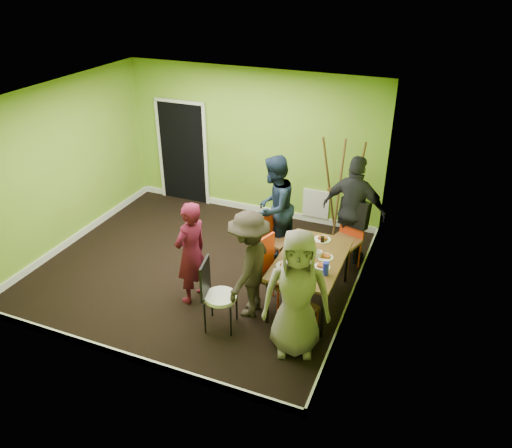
{
  "coord_description": "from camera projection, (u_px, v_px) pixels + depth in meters",
  "views": [
    {
      "loc": [
        3.44,
        -6.0,
        4.51
      ],
      "look_at": [
        0.99,
        0.0,
        1.01
      ],
      "focal_mm": 35.0,
      "sensor_mm": 36.0,
      "label": 1
    }
  ],
  "objects": [
    {
      "name": "plate_near_left",
      "position": [
        306.0,
        242.0,
        7.42
      ],
      "size": [
        0.25,
        0.25,
        0.01
      ],
      "primitive_type": "cylinder",
      "color": "white",
      "rests_on": "dining_table"
    },
    {
      "name": "person_standing",
      "position": [
        191.0,
        253.0,
        7.07
      ],
      "size": [
        0.53,
        0.66,
        1.58
      ],
      "primitive_type": "imported",
      "rotation": [
        0.0,
        0.0,
        -1.87
      ],
      "color": "#510E21",
      "rests_on": "ground"
    },
    {
      "name": "chair_left_far",
      "position": [
        274.0,
        236.0,
        8.12
      ],
      "size": [
        0.45,
        0.44,
        0.87
      ],
      "rotation": [
        0.0,
        0.0,
        -1.86
      ],
      "color": "#EF3F16",
      "rests_on": "ground"
    },
    {
      "name": "chair_bentwood",
      "position": [
        215.0,
        291.0,
        6.65
      ],
      "size": [
        0.48,
        0.46,
        1.02
      ],
      "rotation": [
        0.0,
        0.0,
        -1.37
      ],
      "color": "black",
      "rests_on": "ground"
    },
    {
      "name": "orange_bottle",
      "position": [
        307.0,
        251.0,
        7.13
      ],
      "size": [
        0.03,
        0.03,
        0.08
      ],
      "primitive_type": "cylinder",
      "color": "#EF3F16",
      "rests_on": "dining_table"
    },
    {
      "name": "glass_front",
      "position": [
        312.0,
        275.0,
        6.58
      ],
      "size": [
        0.06,
        0.06,
        0.08
      ],
      "primitive_type": "cylinder",
      "color": "black",
      "rests_on": "dining_table"
    },
    {
      "name": "blue_bottle",
      "position": [
        326.0,
        269.0,
        6.62
      ],
      "size": [
        0.08,
        0.08,
        0.19
      ],
      "primitive_type": "cylinder",
      "color": "#1A26C8",
      "rests_on": "dining_table"
    },
    {
      "name": "ground",
      "position": [
        200.0,
        267.0,
        8.18
      ],
      "size": [
        5.0,
        5.0,
        0.0
      ],
      "primitive_type": "plane",
      "color": "black",
      "rests_on": "ground"
    },
    {
      "name": "plate_near_right",
      "position": [
        285.0,
        266.0,
        6.84
      ],
      "size": [
        0.26,
        0.26,
        0.01
      ],
      "primitive_type": "cylinder",
      "color": "white",
      "rests_on": "dining_table"
    },
    {
      "name": "person_left_far",
      "position": [
        274.0,
        208.0,
        8.15
      ],
      "size": [
        0.76,
        0.93,
        1.76
      ],
      "primitive_type": "imported",
      "rotation": [
        0.0,
        0.0,
        -1.68
      ],
      "color": "#162237",
      "rests_on": "ground"
    },
    {
      "name": "dining_table",
      "position": [
        311.0,
        261.0,
        7.06
      ],
      "size": [
        0.9,
        1.5,
        0.75
      ],
      "color": "black",
      "rests_on": "ground"
    },
    {
      "name": "plate_far_front",
      "position": [
        297.0,
        275.0,
        6.65
      ],
      "size": [
        0.22,
        0.22,
        0.01
      ],
      "primitive_type": "cylinder",
      "color": "white",
      "rests_on": "dining_table"
    },
    {
      "name": "chair_left_near",
      "position": [
        271.0,
        269.0,
        7.04
      ],
      "size": [
        0.56,
        0.56,
        1.08
      ],
      "rotation": [
        0.0,
        0.0,
        -1.87
      ],
      "color": "#EF3F16",
      "rests_on": "ground"
    },
    {
      "name": "glass_mid",
      "position": [
        306.0,
        244.0,
        7.27
      ],
      "size": [
        0.07,
        0.07,
        0.1
      ],
      "primitive_type": "cylinder",
      "color": "black",
      "rests_on": "dining_table"
    },
    {
      "name": "chair_back_end",
      "position": [
        352.0,
        220.0,
        7.91
      ],
      "size": [
        0.59,
        0.66,
        1.14
      ],
      "rotation": [
        0.0,
        0.0,
        2.85
      ],
      "color": "#EF3F16",
      "rests_on": "ground"
    },
    {
      "name": "person_back_end",
      "position": [
        354.0,
        211.0,
        7.96
      ],
      "size": [
        1.13,
        0.62,
        1.83
      ],
      "primitive_type": "imported",
      "rotation": [
        0.0,
        0.0,
        2.97
      ],
      "color": "#222327",
      "rests_on": "ground"
    },
    {
      "name": "person_left_near",
      "position": [
        249.0,
        265.0,
        6.8
      ],
      "size": [
        0.6,
        1.03,
        1.59
      ],
      "primitive_type": "imported",
      "rotation": [
        0.0,
        0.0,
        -1.56
      ],
      "color": "black",
      "rests_on": "ground"
    },
    {
      "name": "cup_a",
      "position": [
        300.0,
        260.0,
        6.9
      ],
      "size": [
        0.11,
        0.11,
        0.09
      ],
      "primitive_type": "imported",
      "color": "white",
      "rests_on": "dining_table"
    },
    {
      "name": "plate_far_back",
      "position": [
        323.0,
        239.0,
        7.48
      ],
      "size": [
        0.25,
        0.25,
        0.01
      ],
      "primitive_type": "cylinder",
      "color": "white",
      "rests_on": "dining_table"
    },
    {
      "name": "person_front_end",
      "position": [
        297.0,
        294.0,
        6.09
      ],
      "size": [
        0.98,
        0.79,
        1.73
      ],
      "primitive_type": "imported",
      "rotation": [
        0.0,
        0.0,
        0.32
      ],
      "color": "gray",
      "rests_on": "ground"
    },
    {
      "name": "cup_b",
      "position": [
        318.0,
        254.0,
        7.02
      ],
      "size": [
        0.11,
        0.11,
        0.1
      ],
      "primitive_type": "imported",
      "color": "white",
      "rests_on": "dining_table"
    },
    {
      "name": "room_walls",
      "position": [
        197.0,
        213.0,
        7.75
      ],
      "size": [
        5.04,
        4.54,
        2.82
      ],
      "color": "#7CAD2C",
      "rests_on": "ground"
    },
    {
      "name": "plate_wall_back",
      "position": [
        325.0,
        257.0,
        7.04
      ],
      "size": [
        0.23,
        0.23,
        0.01
      ],
      "primitive_type": "cylinder",
      "color": "white",
      "rests_on": "dining_table"
    },
    {
      "name": "easel",
      "position": [
        341.0,
        189.0,
        8.66
      ],
      "size": [
        0.75,
        0.71,
        1.88
      ],
      "color": "brown",
      "rests_on": "ground"
    },
    {
      "name": "thermos",
      "position": [
        308.0,
        248.0,
        7.06
      ],
      "size": [
        0.06,
        0.06,
        0.21
      ],
      "primitive_type": "cylinder",
      "color": "white",
      "rests_on": "dining_table"
    },
    {
      "name": "chair_front_end",
      "position": [
        298.0,
        306.0,
        6.48
      ],
      "size": [
        0.47,
        0.47,
        0.89
      ],
      "rotation": [
        0.0,
        0.0,
        -0.34
      ],
      "color": "#EF3F16",
      "rests_on": "ground"
    },
    {
      "name": "plate_wall_front",
      "position": [
        322.0,
        267.0,
        6.82
      ],
      "size": [
        0.22,
        0.22,
        0.01
      ],
      "primitive_type": "cylinder",
      "color": "white",
      "rests_on": "dining_table"
    },
    {
      "name": "glass_back",
      "position": [
        322.0,
        240.0,
        7.39
      ],
      "size": [
        0.06,
        0.06,
        0.1
      ],
      "primitive_type": "cylinder",
      "color": "black",
      "rests_on": "dining_table"
    }
  ]
}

